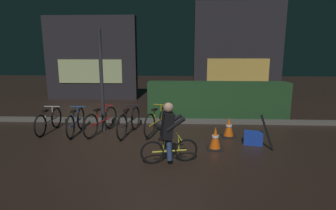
# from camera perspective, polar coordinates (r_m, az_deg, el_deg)

# --- Properties ---
(ground_plane) EXTENTS (40.00, 40.00, 0.00)m
(ground_plane) POSITION_cam_1_polar(r_m,az_deg,el_deg) (6.35, -2.08, -9.03)
(ground_plane) COLOR black
(sidewalk_curb) EXTENTS (12.00, 0.24, 0.12)m
(sidewalk_curb) POSITION_cam_1_polar(r_m,az_deg,el_deg) (8.43, -0.86, -3.48)
(sidewalk_curb) COLOR #56544F
(sidewalk_curb) RESTS_ON ground
(hedge_row) EXTENTS (4.80, 0.70, 1.23)m
(hedge_row) POSITION_cam_1_polar(r_m,az_deg,el_deg) (9.27, 10.65, 1.18)
(hedge_row) COLOR #214723
(hedge_row) RESTS_ON ground
(storefront_left) EXTENTS (4.31, 0.54, 3.90)m
(storefront_left) POSITION_cam_1_polar(r_m,az_deg,el_deg) (13.14, -16.36, 9.64)
(storefront_left) COLOR #262328
(storefront_left) RESTS_ON ground
(storefront_right) EXTENTS (4.24, 0.54, 4.62)m
(storefront_right) POSITION_cam_1_polar(r_m,az_deg,el_deg) (13.43, 14.94, 11.25)
(storefront_right) COLOR #262328
(storefront_right) RESTS_ON ground
(street_post) EXTENTS (0.10, 0.10, 2.83)m
(street_post) POSITION_cam_1_polar(r_m,az_deg,el_deg) (7.51, -14.27, 4.89)
(street_post) COLOR #2D2D33
(street_post) RESTS_ON ground
(parked_bike_leftmost) EXTENTS (0.46, 1.52, 0.70)m
(parked_bike_leftmost) POSITION_cam_1_polar(r_m,az_deg,el_deg) (8.13, -24.54, -3.18)
(parked_bike_leftmost) COLOR black
(parked_bike_leftmost) RESTS_ON ground
(parked_bike_left_mid) EXTENTS (0.46, 1.56, 0.72)m
(parked_bike_left_mid) POSITION_cam_1_polar(r_m,az_deg,el_deg) (7.70, -19.43, -3.49)
(parked_bike_left_mid) COLOR black
(parked_bike_left_mid) RESTS_ON ground
(parked_bike_center_left) EXTENTS (0.56, 1.59, 0.76)m
(parked_bike_center_left) POSITION_cam_1_polar(r_m,az_deg,el_deg) (7.52, -14.36, -3.42)
(parked_bike_center_left) COLOR black
(parked_bike_center_left) RESTS_ON ground
(parked_bike_center_right) EXTENTS (0.46, 1.68, 0.78)m
(parked_bike_center_right) POSITION_cam_1_polar(r_m,az_deg,el_deg) (7.26, -8.46, -3.63)
(parked_bike_center_right) COLOR black
(parked_bike_center_right) RESTS_ON ground
(parked_bike_right_mid) EXTENTS (0.60, 1.60, 0.77)m
(parked_bike_right_mid) POSITION_cam_1_polar(r_m,az_deg,el_deg) (7.29, -2.36, -3.50)
(parked_bike_right_mid) COLOR black
(parked_bike_right_mid) RESTS_ON ground
(traffic_cone_near) EXTENTS (0.36, 0.36, 0.54)m
(traffic_cone_near) POSITION_cam_1_polar(r_m,az_deg,el_deg) (6.21, 10.26, -7.18)
(traffic_cone_near) COLOR black
(traffic_cone_near) RESTS_ON ground
(traffic_cone_far) EXTENTS (0.36, 0.36, 0.53)m
(traffic_cone_far) POSITION_cam_1_polar(r_m,az_deg,el_deg) (7.19, 13.12, -4.79)
(traffic_cone_far) COLOR black
(traffic_cone_far) RESTS_ON ground
(blue_crate) EXTENTS (0.50, 0.41, 0.30)m
(blue_crate) POSITION_cam_1_polar(r_m,az_deg,el_deg) (6.81, 18.05, -6.85)
(blue_crate) COLOR #193DB7
(blue_crate) RESTS_ON ground
(cyclist) EXTENTS (1.17, 0.50, 1.25)m
(cyclist) POSITION_cam_1_polar(r_m,az_deg,el_deg) (5.30, -0.03, -6.02)
(cyclist) COLOR black
(cyclist) RESTS_ON ground
(closed_umbrella) EXTENTS (0.26, 0.44, 0.76)m
(closed_umbrella) POSITION_cam_1_polar(r_m,az_deg,el_deg) (6.59, 20.74, -5.55)
(closed_umbrella) COLOR black
(closed_umbrella) RESTS_ON ground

